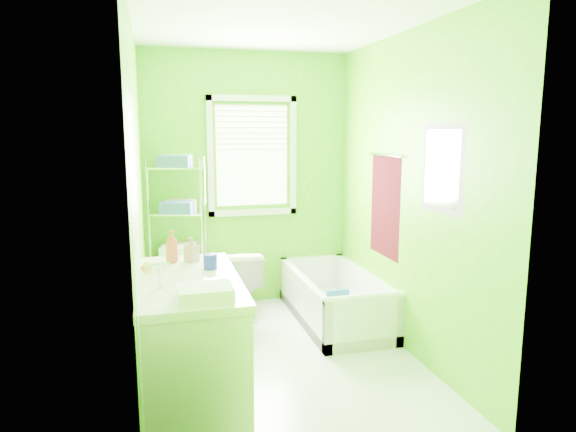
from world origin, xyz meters
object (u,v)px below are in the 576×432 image
object	(u,v)px
vanity	(191,343)
wire_shelf_unit	(180,219)
bathtub	(335,305)
toilet	(242,282)

from	to	relation	value
vanity	wire_shelf_unit	distance (m)	1.98
bathtub	toilet	xyz separation A→B (m)	(-0.84, 0.37, 0.18)
bathtub	vanity	xyz separation A→B (m)	(-1.45, -1.32, 0.33)
vanity	wire_shelf_unit	world-z (taller)	wire_shelf_unit
wire_shelf_unit	vanity	bearing A→B (deg)	-91.31
bathtub	vanity	bearing A→B (deg)	-137.69
bathtub	wire_shelf_unit	world-z (taller)	wire_shelf_unit
bathtub	toilet	size ratio (longest dim) A/B	2.25
bathtub	wire_shelf_unit	distance (m)	1.73
bathtub	vanity	size ratio (longest dim) A/B	1.25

